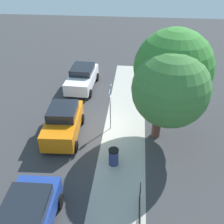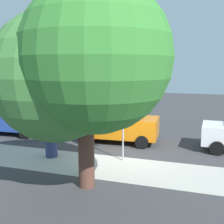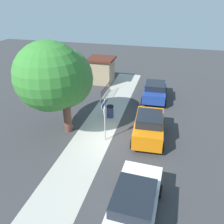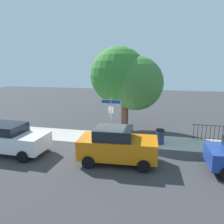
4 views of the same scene
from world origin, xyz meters
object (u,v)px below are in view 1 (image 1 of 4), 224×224
object	(u,v)px
car_orange	(63,122)
car_blue	(26,220)
car_white	(82,77)
street_sign	(110,100)
trash_bin	(114,157)
shade_tree	(171,76)

from	to	relation	value
car_orange	car_blue	distance (m)	6.48
car_white	car_orange	xyz separation A→B (m)	(6.37, 0.12, 0.07)
street_sign	trash_bin	world-z (taller)	street_sign
shade_tree	car_white	world-z (taller)	shade_tree
street_sign	shade_tree	world-z (taller)	shade_tree
street_sign	car_orange	size ratio (longest dim) A/B	0.74
street_sign	trash_bin	bearing A→B (deg)	9.02
street_sign	trash_bin	distance (m)	3.56
shade_tree	car_orange	world-z (taller)	shade_tree
car_orange	car_blue	xyz separation A→B (m)	(6.48, 0.20, -0.11)
car_white	car_orange	size ratio (longest dim) A/B	1.08
street_sign	car_white	distance (m)	6.24
car_orange	shade_tree	bearing A→B (deg)	93.80
car_white	street_sign	bearing A→B (deg)	30.00
street_sign	shade_tree	bearing A→B (deg)	86.34
car_blue	trash_bin	distance (m)	5.28
car_orange	trash_bin	bearing A→B (deg)	52.88
car_orange	street_sign	bearing A→B (deg)	106.09
car_blue	street_sign	bearing A→B (deg)	159.00
shade_tree	car_blue	size ratio (longest dim) A/B	1.52
car_white	car_blue	xyz separation A→B (m)	(12.84, 0.31, -0.04)
car_orange	trash_bin	xyz separation A→B (m)	(2.18, 3.24, -0.46)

